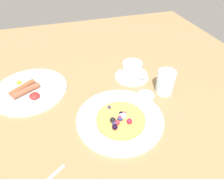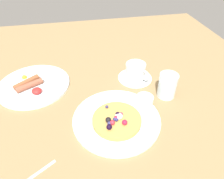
{
  "view_description": "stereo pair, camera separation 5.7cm",
  "coord_description": "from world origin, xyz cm",
  "px_view_note": "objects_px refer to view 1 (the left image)",
  "views": [
    {
      "loc": [
        -11.44,
        -55.47,
        50.38
      ],
      "look_at": [
        5.17,
        -1.0,
        4.0
      ],
      "focal_mm": 32.94,
      "sensor_mm": 36.0,
      "label": 1
    },
    {
      "loc": [
        -5.94,
        -56.86,
        50.38
      ],
      "look_at": [
        5.17,
        -1.0,
        4.0
      ],
      "focal_mm": 32.94,
      "sensor_mm": 36.0,
      "label": 2
    }
  ],
  "objects_px": {
    "breakfast_plate": "(30,90)",
    "pancake_plate": "(120,119)",
    "coffee_saucer": "(132,76)",
    "water_glass": "(166,82)",
    "coffee_cup": "(132,69)",
    "syrup_ramekin": "(145,98)"
  },
  "relations": [
    {
      "from": "coffee_saucer",
      "to": "water_glass",
      "type": "bearing_deg",
      "value": -57.45
    },
    {
      "from": "breakfast_plate",
      "to": "coffee_saucer",
      "type": "distance_m",
      "value": 0.41
    },
    {
      "from": "coffee_saucer",
      "to": "coffee_cup",
      "type": "distance_m",
      "value": 0.04
    },
    {
      "from": "syrup_ramekin",
      "to": "breakfast_plate",
      "type": "bearing_deg",
      "value": 153.58
    },
    {
      "from": "pancake_plate",
      "to": "breakfast_plate",
      "type": "distance_m",
      "value": 0.37
    },
    {
      "from": "coffee_saucer",
      "to": "water_glass",
      "type": "xyz_separation_m",
      "value": [
        0.08,
        -0.13,
        0.04
      ]
    },
    {
      "from": "breakfast_plate",
      "to": "water_glass",
      "type": "height_order",
      "value": "water_glass"
    },
    {
      "from": "pancake_plate",
      "to": "water_glass",
      "type": "xyz_separation_m",
      "value": [
        0.21,
        0.09,
        0.04
      ]
    },
    {
      "from": "breakfast_plate",
      "to": "water_glass",
      "type": "xyz_separation_m",
      "value": [
        0.49,
        -0.15,
        0.04
      ]
    },
    {
      "from": "syrup_ramekin",
      "to": "water_glass",
      "type": "bearing_deg",
      "value": 22.36
    },
    {
      "from": "pancake_plate",
      "to": "water_glass",
      "type": "height_order",
      "value": "water_glass"
    },
    {
      "from": "pancake_plate",
      "to": "breakfast_plate",
      "type": "height_order",
      "value": "same"
    },
    {
      "from": "pancake_plate",
      "to": "syrup_ramekin",
      "type": "height_order",
      "value": "syrup_ramekin"
    },
    {
      "from": "coffee_cup",
      "to": "breakfast_plate",
      "type": "bearing_deg",
      "value": 176.13
    },
    {
      "from": "syrup_ramekin",
      "to": "breakfast_plate",
      "type": "distance_m",
      "value": 0.44
    },
    {
      "from": "coffee_saucer",
      "to": "water_glass",
      "type": "height_order",
      "value": "water_glass"
    },
    {
      "from": "coffee_cup",
      "to": "water_glass",
      "type": "bearing_deg",
      "value": -57.43
    },
    {
      "from": "coffee_saucer",
      "to": "coffee_cup",
      "type": "bearing_deg",
      "value": -58.86
    },
    {
      "from": "pancake_plate",
      "to": "coffee_cup",
      "type": "height_order",
      "value": "coffee_cup"
    },
    {
      "from": "breakfast_plate",
      "to": "coffee_cup",
      "type": "distance_m",
      "value": 0.41
    },
    {
      "from": "pancake_plate",
      "to": "syrup_ramekin",
      "type": "xyz_separation_m",
      "value": [
        0.11,
        0.05,
        0.02
      ]
    },
    {
      "from": "breakfast_plate",
      "to": "pancake_plate",
      "type": "bearing_deg",
      "value": -40.6
    }
  ]
}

